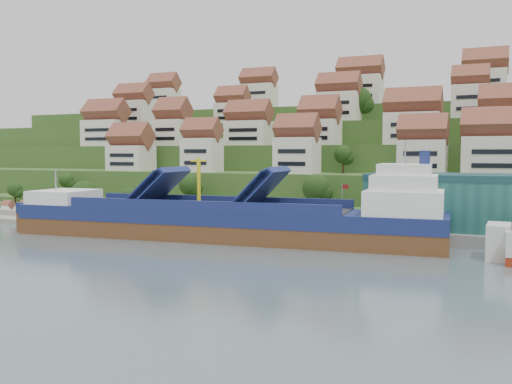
% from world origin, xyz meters
% --- Properties ---
extents(ground, '(300.00, 300.00, 0.00)m').
position_xyz_m(ground, '(0.00, 0.00, 0.00)').
color(ground, slate).
rests_on(ground, ground).
extents(quay, '(180.00, 14.00, 2.20)m').
position_xyz_m(quay, '(20.00, 15.00, 1.10)').
color(quay, gray).
rests_on(quay, ground).
extents(pebble_beach, '(45.00, 20.00, 1.00)m').
position_xyz_m(pebble_beach, '(-58.00, 12.00, 0.50)').
color(pebble_beach, gray).
rests_on(pebble_beach, ground).
extents(hillside, '(260.00, 128.00, 31.00)m').
position_xyz_m(hillside, '(0.00, 103.55, 10.66)').
color(hillside, '#2D4C1E').
rests_on(hillside, ground).
extents(hillside_village, '(153.28, 59.59, 29.16)m').
position_xyz_m(hillside_village, '(1.99, 60.55, 24.40)').
color(hillside_village, silver).
rests_on(hillside_village, ground).
extents(hillside_trees, '(140.87, 62.45, 32.69)m').
position_xyz_m(hillside_trees, '(-5.11, 47.20, 17.95)').
color(hillside_trees, '#214015').
rests_on(hillside_trees, ground).
extents(flagpole, '(1.28, 0.16, 8.00)m').
position_xyz_m(flagpole, '(18.11, 10.00, 6.88)').
color(flagpole, gray).
rests_on(flagpole, quay).
extents(beach_huts, '(14.40, 3.70, 2.20)m').
position_xyz_m(beach_huts, '(-60.00, 10.75, 2.10)').
color(beach_huts, white).
rests_on(beach_huts, pebble_beach).
extents(cargo_ship, '(81.89, 19.32, 18.03)m').
position_xyz_m(cargo_ship, '(-0.53, 0.91, 3.41)').
color(cargo_ship, brown).
rests_on(cargo_ship, ground).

